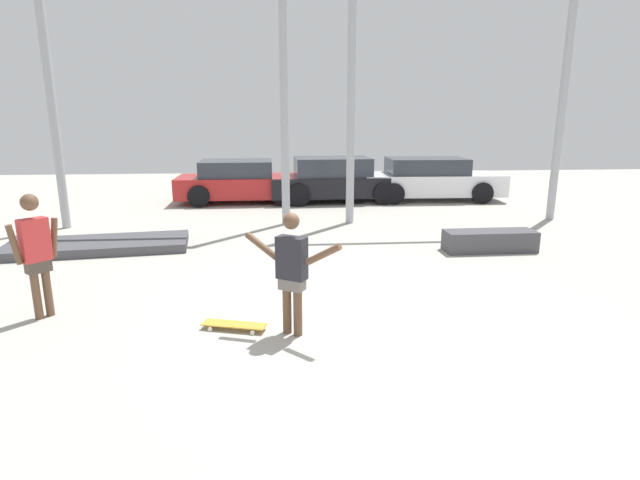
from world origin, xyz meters
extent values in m
plane|color=#B2ADA3|center=(0.00, 0.00, 0.00)|extent=(36.00, 36.00, 0.00)
cylinder|color=brown|center=(-0.93, -0.60, 0.36)|extent=(0.11, 0.11, 0.72)
cylinder|color=brown|center=(-0.80, -0.68, 0.36)|extent=(0.11, 0.11, 0.72)
cube|color=slate|center=(-0.86, -0.64, 0.66)|extent=(0.35, 0.31, 0.16)
cube|color=#26262D|center=(-0.86, -0.64, 0.98)|extent=(0.40, 0.34, 0.52)
sphere|color=brown|center=(-0.86, -0.64, 1.43)|extent=(0.20, 0.20, 0.20)
cylinder|color=brown|center=(-1.22, -0.41, 1.08)|extent=(0.43, 0.31, 0.31)
cylinder|color=brown|center=(-0.50, -0.87, 1.08)|extent=(0.43, 0.31, 0.31)
cube|color=gold|center=(-1.60, -0.45, 0.07)|extent=(0.85, 0.43, 0.01)
cylinder|color=silver|center=(-1.30, -0.42, 0.03)|extent=(0.06, 0.05, 0.05)
cylinder|color=silver|center=(-1.36, -0.63, 0.03)|extent=(0.06, 0.05, 0.05)
cylinder|color=silver|center=(-1.83, -0.27, 0.03)|extent=(0.06, 0.05, 0.05)
cylinder|color=silver|center=(-1.89, -0.47, 0.03)|extent=(0.06, 0.05, 0.05)
cube|color=#47474C|center=(3.21, 2.98, 0.21)|extent=(1.82, 0.59, 0.41)
cube|color=#47474C|center=(-4.66, 3.76, 0.09)|extent=(3.64, 1.81, 0.18)
cylinder|color=#A5A8AD|center=(-6.14, 5.96, 3.43)|extent=(0.20, 0.20, 6.87)
cylinder|color=#A5A8AD|center=(-0.81, 5.96, 3.43)|extent=(0.20, 0.20, 6.87)
cylinder|color=#A5A8AD|center=(0.81, 5.96, 3.43)|extent=(0.20, 0.20, 6.87)
cylinder|color=#A5A8AD|center=(6.14, 5.96, 3.43)|extent=(0.20, 0.20, 6.87)
cube|color=red|center=(-2.11, 9.49, 0.50)|extent=(4.03, 1.90, 0.63)
cube|color=#2D333D|center=(-2.27, 9.49, 1.06)|extent=(2.23, 1.73, 0.49)
cylinder|color=black|center=(-0.88, 10.41, 0.33)|extent=(0.66, 0.23, 0.66)
cylinder|color=black|center=(-0.86, 8.60, 0.33)|extent=(0.66, 0.23, 0.66)
cylinder|color=black|center=(-3.37, 10.37, 0.33)|extent=(0.66, 0.23, 0.66)
cylinder|color=black|center=(-3.34, 8.57, 0.33)|extent=(0.66, 0.23, 0.66)
cube|color=black|center=(0.90, 9.37, 0.50)|extent=(4.31, 1.93, 0.62)
cube|color=#2D333D|center=(0.73, 9.37, 1.10)|extent=(2.39, 1.71, 0.58)
cylinder|color=black|center=(2.18, 10.28, 0.35)|extent=(0.70, 0.25, 0.69)
cylinder|color=black|center=(2.25, 8.56, 0.35)|extent=(0.70, 0.25, 0.69)
cylinder|color=black|center=(-0.44, 10.18, 0.35)|extent=(0.70, 0.25, 0.69)
cylinder|color=black|center=(-0.38, 8.46, 0.35)|extent=(0.70, 0.25, 0.69)
cube|color=white|center=(3.96, 9.38, 0.51)|extent=(4.53, 1.91, 0.66)
cube|color=#2D333D|center=(3.78, 9.39, 1.10)|extent=(2.51, 1.70, 0.50)
cylinder|color=black|center=(5.38, 10.19, 0.33)|extent=(0.67, 0.24, 0.66)
cylinder|color=black|center=(5.32, 8.47, 0.33)|extent=(0.67, 0.24, 0.66)
cylinder|color=black|center=(2.61, 10.29, 0.33)|extent=(0.67, 0.24, 0.66)
cylinder|color=black|center=(2.55, 8.57, 0.33)|extent=(0.67, 0.24, 0.66)
cylinder|color=brown|center=(-4.12, 0.24, 0.39)|extent=(0.10, 0.10, 0.79)
cylinder|color=brown|center=(-4.22, 0.13, 0.39)|extent=(0.10, 0.10, 0.79)
cube|color=#4C4238|center=(-4.17, 0.19, 0.72)|extent=(0.32, 0.33, 0.17)
cube|color=#DB3838|center=(-4.17, 0.19, 1.07)|extent=(0.36, 0.37, 0.57)
sphere|color=brown|center=(-4.17, 0.19, 1.56)|extent=(0.22, 0.22, 0.22)
cylinder|color=brown|center=(-4.00, 0.37, 1.06)|extent=(0.16, 0.16, 0.53)
cylinder|color=brown|center=(-4.34, 0.00, 1.06)|extent=(0.16, 0.16, 0.53)
camera|label=1|loc=(-1.02, -6.39, 2.62)|focal=28.00mm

